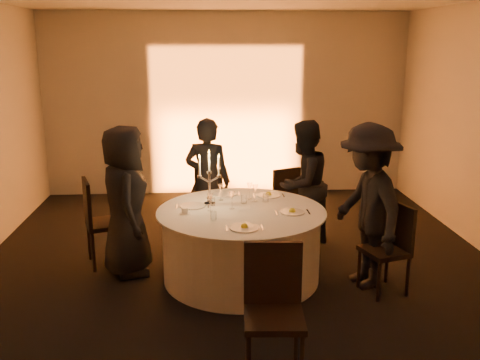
{
  "coord_description": "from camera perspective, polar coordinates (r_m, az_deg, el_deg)",
  "views": [
    {
      "loc": [
        -0.38,
        -5.4,
        2.48
      ],
      "look_at": [
        0.0,
        0.2,
        1.05
      ],
      "focal_mm": 40.0,
      "sensor_mm": 36.0,
      "label": 1
    }
  ],
  "objects": [
    {
      "name": "floor",
      "position": [
        5.95,
        0.13,
        -10.32
      ],
      "size": [
        7.0,
        7.0,
        0.0
      ],
      "primitive_type": "plane",
      "color": "black",
      "rests_on": "ground"
    },
    {
      "name": "wall_back",
      "position": [
        8.96,
        -1.46,
        8.03
      ],
      "size": [
        7.0,
        0.0,
        7.0
      ],
      "primitive_type": "plane",
      "rotation": [
        1.57,
        0.0,
        0.0
      ],
      "color": "beige",
      "rests_on": "floor"
    },
    {
      "name": "wall_front",
      "position": [
        2.17,
        6.86,
        -12.73
      ],
      "size": [
        7.0,
        0.0,
        7.0
      ],
      "primitive_type": "plane",
      "rotation": [
        -1.57,
        0.0,
        0.0
      ],
      "color": "beige",
      "rests_on": "floor"
    },
    {
      "name": "uplighter_fixture",
      "position": [
        8.94,
        -1.31,
        -1.46
      ],
      "size": [
        0.25,
        0.12,
        0.1
      ],
      "primitive_type": "cube",
      "color": "black",
      "rests_on": "floor"
    },
    {
      "name": "banquet_table",
      "position": [
        5.8,
        0.14,
        -6.87
      ],
      "size": [
        1.8,
        1.8,
        0.77
      ],
      "color": "black",
      "rests_on": "floor"
    },
    {
      "name": "chair_left",
      "position": [
        6.29,
        -14.84,
        -3.84
      ],
      "size": [
        0.56,
        0.56,
        1.01
      ],
      "rotation": [
        0.0,
        0.0,
        1.89
      ],
      "color": "black",
      "rests_on": "floor"
    },
    {
      "name": "chair_back_left",
      "position": [
        7.33,
        -3.22,
        -1.53
      ],
      "size": [
        0.44,
        0.44,
        0.86
      ],
      "rotation": [
        0.0,
        0.0,
        2.97
      ],
      "color": "black",
      "rests_on": "floor"
    },
    {
      "name": "chair_back_right",
      "position": [
        7.12,
        4.52,
        -1.76
      ],
      "size": [
        0.53,
        0.53,
        0.92
      ],
      "rotation": [
        0.0,
        0.0,
        -2.74
      ],
      "color": "black",
      "rests_on": "floor"
    },
    {
      "name": "chair_right",
      "position": [
        5.67,
        15.82,
        -6.53
      ],
      "size": [
        0.51,
        0.5,
        0.92
      ],
      "rotation": [
        0.0,
        0.0,
        -1.27
      ],
      "color": "black",
      "rests_on": "floor"
    },
    {
      "name": "chair_front",
      "position": [
        4.17,
        3.59,
        -12.9
      ],
      "size": [
        0.48,
        0.48,
        1.02
      ],
      "rotation": [
        0.0,
        0.0,
        -0.06
      ],
      "color": "black",
      "rests_on": "floor"
    },
    {
      "name": "guest_left",
      "position": [
        5.93,
        -12.12,
        -2.21
      ],
      "size": [
        0.67,
        0.89,
        1.66
      ],
      "primitive_type": "imported",
      "rotation": [
        0.0,
        0.0,
        1.76
      ],
      "color": "black",
      "rests_on": "floor"
    },
    {
      "name": "guest_back_left",
      "position": [
        6.76,
        -3.47,
        -0.1
      ],
      "size": [
        0.67,
        0.54,
        1.61
      ],
      "primitive_type": "imported",
      "rotation": [
        0.0,
        0.0,
        2.85
      ],
      "color": "black",
      "rests_on": "floor"
    },
    {
      "name": "guest_back_right",
      "position": [
        6.64,
        6.72,
        -0.48
      ],
      "size": [
        0.98,
        0.97,
        1.6
      ],
      "primitive_type": "imported",
      "rotation": [
        0.0,
        0.0,
        -2.4
      ],
      "color": "black",
      "rests_on": "floor"
    },
    {
      "name": "guest_right",
      "position": [
        5.65,
        13.42,
        -2.75
      ],
      "size": [
        0.84,
        1.21,
        1.72
      ],
      "primitive_type": "imported",
      "rotation": [
        0.0,
        0.0,
        -1.38
      ],
      "color": "black",
      "rests_on": "floor"
    },
    {
      "name": "plate_left",
      "position": [
        5.82,
        -5.08,
        -2.76
      ],
      "size": [
        0.36,
        0.28,
        0.01
      ],
      "color": "white",
      "rests_on": "banquet_table"
    },
    {
      "name": "plate_back_left",
      "position": [
        6.26,
        -1.67,
        -1.5
      ],
      "size": [
        0.35,
        0.29,
        0.01
      ],
      "color": "white",
      "rests_on": "banquet_table"
    },
    {
      "name": "plate_back_right",
      "position": [
        6.2,
        3.06,
        -1.56
      ],
      "size": [
        0.35,
        0.28,
        0.08
      ],
      "color": "white",
      "rests_on": "banquet_table"
    },
    {
      "name": "plate_right",
      "position": [
        5.61,
        5.6,
        -3.33
      ],
      "size": [
        0.36,
        0.26,
        0.08
      ],
      "color": "white",
      "rests_on": "banquet_table"
    },
    {
      "name": "plate_front",
      "position": [
        5.12,
        0.46,
        -5.02
      ],
      "size": [
        0.36,
        0.29,
        0.08
      ],
      "color": "white",
      "rests_on": "banquet_table"
    },
    {
      "name": "coffee_cup",
      "position": [
        5.58,
        -5.9,
        -3.3
      ],
      "size": [
        0.11,
        0.11,
        0.07
      ],
      "color": "white",
      "rests_on": "banquet_table"
    },
    {
      "name": "candelabra",
      "position": [
        5.82,
        -3.28,
        -0.61
      ],
      "size": [
        0.26,
        0.12,
        0.62
      ],
      "color": "silver",
      "rests_on": "banquet_table"
    },
    {
      "name": "wine_glass_a",
      "position": [
        5.99,
        -2.07,
        -0.92
      ],
      "size": [
        0.07,
        0.07,
        0.19
      ],
      "color": "silver",
      "rests_on": "banquet_table"
    },
    {
      "name": "wine_glass_b",
      "position": [
        5.96,
        1.62,
        -1.01
      ],
      "size": [
        0.07,
        0.07,
        0.19
      ],
      "color": "silver",
      "rests_on": "banquet_table"
    },
    {
      "name": "wine_glass_c",
      "position": [
        6.04,
        1.02,
        -0.78
      ],
      "size": [
        0.07,
        0.07,
        0.19
      ],
      "color": "silver",
      "rests_on": "banquet_table"
    },
    {
      "name": "wine_glass_d",
      "position": [
        5.61,
        -3.22,
        -1.99
      ],
      "size": [
        0.07,
        0.07,
        0.19
      ],
      "color": "silver",
      "rests_on": "banquet_table"
    },
    {
      "name": "wine_glass_e",
      "position": [
        5.68,
        -0.87,
        -1.78
      ],
      "size": [
        0.07,
        0.07,
        0.19
      ],
      "color": "silver",
      "rests_on": "banquet_table"
    },
    {
      "name": "tumbler_a",
      "position": [
        5.84,
        -2.98,
        -2.29
      ],
      "size": [
        0.07,
        0.07,
        0.09
      ],
      "primitive_type": "cylinder",
      "color": "silver",
      "rests_on": "banquet_table"
    },
    {
      "name": "tumbler_b",
      "position": [
        5.35,
        -2.86,
        -3.86
      ],
      "size": [
        0.07,
        0.07,
        0.09
      ],
      "primitive_type": "cylinder",
      "color": "silver",
      "rests_on": "banquet_table"
    },
    {
      "name": "tumbler_c",
      "position": [
        5.96,
        2.75,
        -1.93
      ],
      "size": [
        0.07,
        0.07,
        0.09
      ],
      "primitive_type": "cylinder",
      "color": "silver",
      "rests_on": "banquet_table"
    },
    {
      "name": "tumbler_d",
      "position": [
        5.9,
        0.42,
        -2.08
      ],
      "size": [
        0.07,
        0.07,
        0.09
      ],
      "primitive_type": "cylinder",
      "color": "silver",
      "rests_on": "banquet_table"
    }
  ]
}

